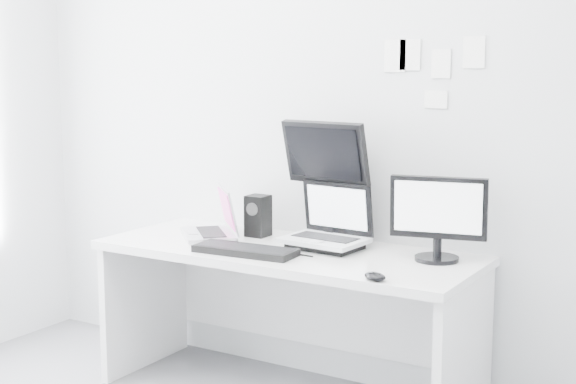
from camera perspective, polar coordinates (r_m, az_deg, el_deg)
name	(u,v)px	position (r m, az deg, el deg)	size (l,w,h in m)	color
back_wall	(324,111)	(4.08, 2.46, 5.57)	(3.60, 3.60, 0.00)	silver
desk	(287,324)	(3.96, -0.10, -9.04)	(1.80, 0.70, 0.73)	silver
macbook	(208,211)	(4.12, -5.52, -1.29)	(0.35, 0.26, 0.26)	silver
speaker	(258,216)	(4.12, -2.07, -1.64)	(0.10, 0.10, 0.21)	black
dell_laptop	(324,216)	(3.83, 2.46, -1.67)	(0.37, 0.29, 0.31)	silver
rear_monitor	(328,181)	(3.93, 2.73, 0.77)	(0.44, 0.16, 0.60)	black
samsung_monitor	(438,217)	(3.65, 10.24, -1.73)	(0.42, 0.19, 0.38)	black
keyboard	(245,250)	(3.76, -2.94, -4.02)	(0.47, 0.17, 0.03)	black
mouse	(375,276)	(3.32, 5.99, -5.78)	(0.10, 0.06, 0.03)	black
wall_note_0	(410,55)	(3.87, 8.37, 9.30)	(0.10, 0.00, 0.14)	white
wall_note_1	(441,64)	(3.82, 10.45, 8.66)	(0.09, 0.00, 0.13)	white
wall_note_2	(474,52)	(3.77, 12.63, 9.35)	(0.10, 0.00, 0.14)	white
wall_note_3	(436,99)	(3.83, 10.10, 6.27)	(0.11, 0.00, 0.08)	white
wall_note_4	(395,56)	(3.90, 7.36, 9.25)	(0.11, 0.00, 0.15)	white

